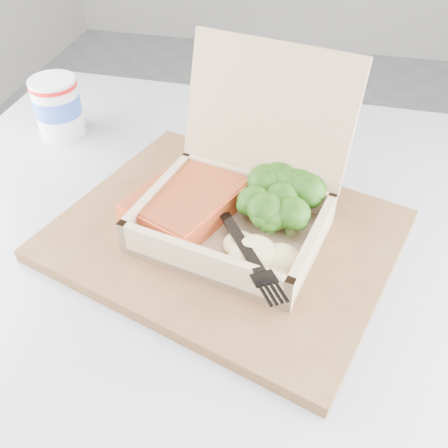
% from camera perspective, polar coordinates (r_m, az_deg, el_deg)
% --- Properties ---
extents(cafe_table, '(0.90, 0.90, 0.76)m').
position_cam_1_polar(cafe_table, '(0.75, -1.05, -15.20)').
color(cafe_table, black).
rests_on(cafe_table, floor).
extents(serving_tray, '(0.47, 0.42, 0.02)m').
position_cam_1_polar(serving_tray, '(0.62, 0.11, -1.27)').
color(serving_tray, brown).
rests_on(serving_tray, cafe_table).
extents(takeout_container, '(0.25, 0.25, 0.19)m').
position_cam_1_polar(takeout_container, '(0.60, 2.25, 4.10)').
color(takeout_container, tan).
rests_on(takeout_container, serving_tray).
extents(salmon_fillet, '(0.15, 0.17, 0.03)m').
position_cam_1_polar(salmon_fillet, '(0.62, -4.27, 2.58)').
color(salmon_fillet, '#ED4F2E').
rests_on(salmon_fillet, takeout_container).
extents(broccoli_pile, '(0.12, 0.12, 0.04)m').
position_cam_1_polar(broccoli_pile, '(0.61, 6.58, 2.46)').
color(broccoli_pile, '#346B17').
rests_on(broccoli_pile, takeout_container).
extents(mashed_potatoes, '(0.09, 0.07, 0.03)m').
position_cam_1_polar(mashed_potatoes, '(0.55, 3.43, -3.36)').
color(mashed_potatoes, beige).
rests_on(mashed_potatoes, takeout_container).
extents(plastic_fork, '(0.10, 0.16, 0.02)m').
position_cam_1_polar(plastic_fork, '(0.56, 1.17, -0.47)').
color(plastic_fork, black).
rests_on(plastic_fork, mashed_potatoes).
extents(paper_cup, '(0.07, 0.07, 0.09)m').
position_cam_1_polar(paper_cup, '(0.84, -18.51, 12.76)').
color(paper_cup, silver).
rests_on(paper_cup, cafe_table).
extents(receipt, '(0.11, 0.15, 0.00)m').
position_cam_1_polar(receipt, '(0.79, 3.80, 8.81)').
color(receipt, silver).
rests_on(receipt, cafe_table).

